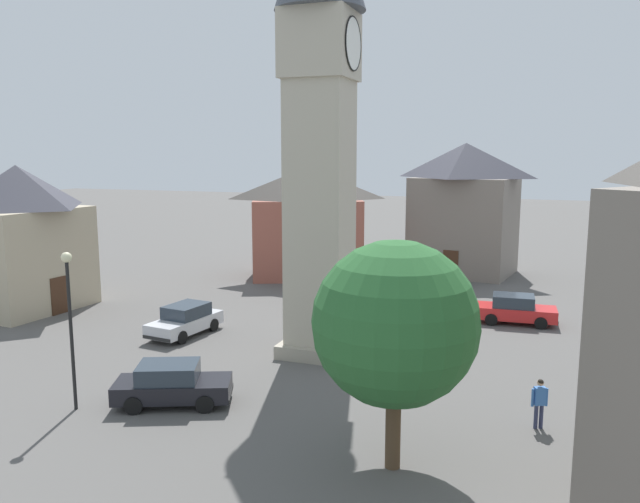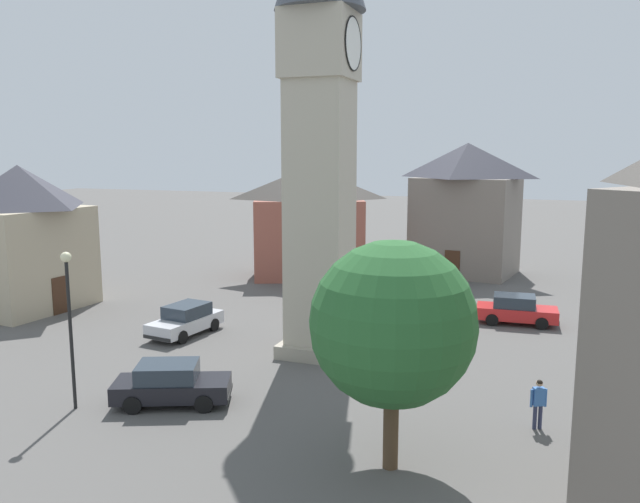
{
  "view_description": "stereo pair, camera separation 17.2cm",
  "coord_description": "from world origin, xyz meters",
  "px_view_note": "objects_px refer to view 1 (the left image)",
  "views": [
    {
      "loc": [
        -25.68,
        -9.17,
        9.02
      ],
      "look_at": [
        0.0,
        0.0,
        4.65
      ],
      "focal_mm": 35.17,
      "sensor_mm": 36.0,
      "label": 1
    },
    {
      "loc": [
        -25.62,
        -9.34,
        9.02
      ],
      "look_at": [
        0.0,
        0.0,
        4.65
      ],
      "focal_mm": 35.17,
      "sensor_mm": 36.0,
      "label": 2
    }
  ],
  "objects_px": {
    "car_blue_kerb": "(172,384)",
    "clock_tower": "(320,69)",
    "pedestrian": "(540,399)",
    "building_terrace_right": "(307,221)",
    "tree": "(395,324)",
    "car_silver_kerb": "(515,309)",
    "lamp_post": "(70,307)",
    "building_hall_far": "(464,208)",
    "building_corner_back": "(21,237)",
    "car_red_corner": "(185,320)"
  },
  "relations": [
    {
      "from": "clock_tower",
      "to": "lamp_post",
      "type": "bearing_deg",
      "value": 145.61
    },
    {
      "from": "clock_tower",
      "to": "car_silver_kerb",
      "type": "distance_m",
      "value": 16.37
    },
    {
      "from": "pedestrian",
      "to": "building_terrace_right",
      "type": "distance_m",
      "value": 26.92
    },
    {
      "from": "building_corner_back",
      "to": "lamp_post",
      "type": "xyz_separation_m",
      "value": [
        -10.65,
        -12.75,
        -0.51
      ]
    },
    {
      "from": "car_blue_kerb",
      "to": "pedestrian",
      "type": "distance_m",
      "value": 12.66
    },
    {
      "from": "car_blue_kerb",
      "to": "building_hall_far",
      "type": "xyz_separation_m",
      "value": [
        28.66,
        -6.71,
        4.14
      ]
    },
    {
      "from": "tree",
      "to": "pedestrian",
      "type": "bearing_deg",
      "value": -43.72
    },
    {
      "from": "pedestrian",
      "to": "lamp_post",
      "type": "distance_m",
      "value": 16.13
    },
    {
      "from": "car_silver_kerb",
      "to": "pedestrian",
      "type": "distance_m",
      "value": 13.14
    },
    {
      "from": "car_blue_kerb",
      "to": "building_terrace_right",
      "type": "bearing_deg",
      "value": 9.08
    },
    {
      "from": "tree",
      "to": "building_corner_back",
      "type": "distance_m",
      "value": 26.58
    },
    {
      "from": "car_red_corner",
      "to": "pedestrian",
      "type": "bearing_deg",
      "value": -107.79
    },
    {
      "from": "car_silver_kerb",
      "to": "tree",
      "type": "height_order",
      "value": "tree"
    },
    {
      "from": "clock_tower",
      "to": "building_hall_far",
      "type": "height_order",
      "value": "clock_tower"
    },
    {
      "from": "car_silver_kerb",
      "to": "pedestrian",
      "type": "bearing_deg",
      "value": -174.2
    },
    {
      "from": "tree",
      "to": "clock_tower",
      "type": "bearing_deg",
      "value": 31.06
    },
    {
      "from": "pedestrian",
      "to": "building_corner_back",
      "type": "xyz_separation_m",
      "value": [
        6.79,
        28.18,
        3.21
      ]
    },
    {
      "from": "tree",
      "to": "building_hall_far",
      "type": "bearing_deg",
      "value": 3.36
    },
    {
      "from": "pedestrian",
      "to": "building_hall_far",
      "type": "height_order",
      "value": "building_hall_far"
    },
    {
      "from": "car_silver_kerb",
      "to": "car_red_corner",
      "type": "relative_size",
      "value": 0.98
    },
    {
      "from": "car_red_corner",
      "to": "building_hall_far",
      "type": "xyz_separation_m",
      "value": [
        20.97,
        -10.91,
        4.14
      ]
    },
    {
      "from": "car_blue_kerb",
      "to": "clock_tower",
      "type": "bearing_deg",
      "value": -22.61
    },
    {
      "from": "clock_tower",
      "to": "car_silver_kerb",
      "type": "height_order",
      "value": "clock_tower"
    },
    {
      "from": "clock_tower",
      "to": "car_blue_kerb",
      "type": "distance_m",
      "value": 14.12
    },
    {
      "from": "clock_tower",
      "to": "car_blue_kerb",
      "type": "height_order",
      "value": "clock_tower"
    },
    {
      "from": "car_red_corner",
      "to": "building_terrace_right",
      "type": "xyz_separation_m",
      "value": [
        15.94,
        -0.42,
        3.28
      ]
    },
    {
      "from": "building_hall_far",
      "to": "lamp_post",
      "type": "xyz_separation_m",
      "value": [
        -30.17,
        9.71,
        -1.2
      ]
    },
    {
      "from": "building_terrace_right",
      "to": "building_hall_far",
      "type": "relative_size",
      "value": 0.98
    },
    {
      "from": "clock_tower",
      "to": "building_corner_back",
      "type": "distance_m",
      "value": 20.59
    },
    {
      "from": "clock_tower",
      "to": "tree",
      "type": "relative_size",
      "value": 3.21
    },
    {
      "from": "car_silver_kerb",
      "to": "building_corner_back",
      "type": "height_order",
      "value": "building_corner_back"
    },
    {
      "from": "car_blue_kerb",
      "to": "building_terrace_right",
      "type": "distance_m",
      "value": 24.15
    },
    {
      "from": "clock_tower",
      "to": "tree",
      "type": "bearing_deg",
      "value": -148.94
    },
    {
      "from": "car_red_corner",
      "to": "tree",
      "type": "xyz_separation_m",
      "value": [
        -9.45,
        -12.69,
        3.51
      ]
    },
    {
      "from": "building_corner_back",
      "to": "clock_tower",
      "type": "bearing_deg",
      "value": -95.6
    },
    {
      "from": "car_silver_kerb",
      "to": "lamp_post",
      "type": "distance_m",
      "value": 22.23
    },
    {
      "from": "car_red_corner",
      "to": "lamp_post",
      "type": "distance_m",
      "value": 9.73
    },
    {
      "from": "clock_tower",
      "to": "building_hall_far",
      "type": "bearing_deg",
      "value": -9.76
    },
    {
      "from": "car_silver_kerb",
      "to": "building_terrace_right",
      "type": "bearing_deg",
      "value": 61.15
    },
    {
      "from": "tree",
      "to": "lamp_post",
      "type": "bearing_deg",
      "value": 88.72
    },
    {
      "from": "building_terrace_right",
      "to": "car_silver_kerb",
      "type": "bearing_deg",
      "value": -118.85
    },
    {
      "from": "clock_tower",
      "to": "tree",
      "type": "distance_m",
      "value": 13.38
    },
    {
      "from": "pedestrian",
      "to": "tree",
      "type": "bearing_deg",
      "value": 136.28
    },
    {
      "from": "building_hall_far",
      "to": "building_terrace_right",
      "type": "bearing_deg",
      "value": 115.64
    },
    {
      "from": "building_corner_back",
      "to": "tree",
      "type": "bearing_deg",
      "value": -114.22
    },
    {
      "from": "building_hall_far",
      "to": "lamp_post",
      "type": "distance_m",
      "value": 31.72
    },
    {
      "from": "clock_tower",
      "to": "building_terrace_right",
      "type": "bearing_deg",
      "value": 22.66
    },
    {
      "from": "lamp_post",
      "to": "building_terrace_right",
      "type": "bearing_deg",
      "value": 1.79
    },
    {
      "from": "car_red_corner",
      "to": "pedestrian",
      "type": "height_order",
      "value": "pedestrian"
    },
    {
      "from": "pedestrian",
      "to": "building_terrace_right",
      "type": "height_order",
      "value": "building_terrace_right"
    }
  ]
}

